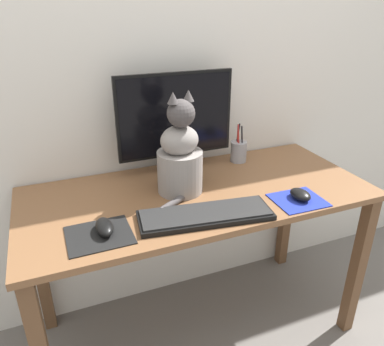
{
  "coord_description": "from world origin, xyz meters",
  "views": [
    {
      "loc": [
        -0.52,
        -1.23,
        1.43
      ],
      "look_at": [
        -0.06,
        -0.08,
        0.86
      ],
      "focal_mm": 35.0,
      "sensor_mm": 36.0,
      "label": 1
    }
  ],
  "objects_px": {
    "computer_mouse_right": "(300,195)",
    "cat": "(180,156)",
    "pen_cup": "(239,151)",
    "monitor": "(176,120)",
    "computer_mouse_left": "(104,227)",
    "keyboard": "(205,215)"
  },
  "relations": [
    {
      "from": "computer_mouse_right",
      "to": "cat",
      "type": "xyz_separation_m",
      "value": [
        -0.4,
        0.24,
        0.13
      ]
    },
    {
      "from": "computer_mouse_right",
      "to": "pen_cup",
      "type": "relative_size",
      "value": 0.53
    },
    {
      "from": "monitor",
      "to": "pen_cup",
      "type": "xyz_separation_m",
      "value": [
        0.31,
        0.0,
        -0.18
      ]
    },
    {
      "from": "computer_mouse_left",
      "to": "pen_cup",
      "type": "bearing_deg",
      "value": 28.31
    },
    {
      "from": "computer_mouse_left",
      "to": "pen_cup",
      "type": "distance_m",
      "value": 0.79
    },
    {
      "from": "monitor",
      "to": "computer_mouse_left",
      "type": "relative_size",
      "value": 4.59
    },
    {
      "from": "computer_mouse_right",
      "to": "pen_cup",
      "type": "height_order",
      "value": "pen_cup"
    },
    {
      "from": "keyboard",
      "to": "computer_mouse_left",
      "type": "height_order",
      "value": "computer_mouse_left"
    },
    {
      "from": "monitor",
      "to": "cat",
      "type": "bearing_deg",
      "value": -105.1
    },
    {
      "from": "cat",
      "to": "computer_mouse_left",
      "type": "bearing_deg",
      "value": -162.07
    },
    {
      "from": "monitor",
      "to": "keyboard",
      "type": "distance_m",
      "value": 0.47
    },
    {
      "from": "keyboard",
      "to": "pen_cup",
      "type": "relative_size",
      "value": 2.73
    },
    {
      "from": "computer_mouse_left",
      "to": "pen_cup",
      "type": "relative_size",
      "value": 0.62
    },
    {
      "from": "keyboard",
      "to": "pen_cup",
      "type": "bearing_deg",
      "value": 57.41
    },
    {
      "from": "computer_mouse_right",
      "to": "keyboard",
      "type": "bearing_deg",
      "value": 177.66
    },
    {
      "from": "monitor",
      "to": "cat",
      "type": "relative_size",
      "value": 1.25
    },
    {
      "from": "cat",
      "to": "pen_cup",
      "type": "distance_m",
      "value": 0.42
    },
    {
      "from": "pen_cup",
      "to": "cat",
      "type": "bearing_deg",
      "value": -152.69
    },
    {
      "from": "keyboard",
      "to": "computer_mouse_left",
      "type": "relative_size",
      "value": 4.43
    },
    {
      "from": "keyboard",
      "to": "computer_mouse_left",
      "type": "xyz_separation_m",
      "value": [
        -0.34,
        0.03,
        0.01
      ]
    },
    {
      "from": "monitor",
      "to": "computer_mouse_right",
      "type": "bearing_deg",
      "value": -50.57
    },
    {
      "from": "computer_mouse_right",
      "to": "pen_cup",
      "type": "xyz_separation_m",
      "value": [
        -0.04,
        0.43,
        0.03
      ]
    }
  ]
}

